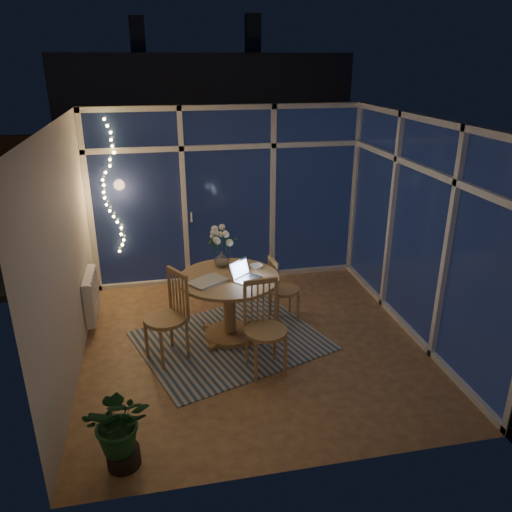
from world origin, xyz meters
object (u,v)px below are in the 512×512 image
Objects in this scene: laptop at (247,271)px; chair_front at (266,329)px; potted_plant at (120,428)px; chair_left at (165,317)px; flower_vase at (222,258)px; chair_right at (284,288)px; dining_table at (229,308)px.

chair_front is at bearing -124.35° from laptop.
chair_front reaches higher than potted_plant.
chair_left is 1.05m from flower_vase.
chair_right is 0.85× the size of chair_front.
chair_left reaches higher than potted_plant.
chair_right is at bearing 48.23° from potted_plant.
chair_left is 1.38× the size of potted_plant.
laptop is at bearing -63.23° from flower_vase.
chair_right is 1.20m from chair_front.
dining_table is 1.56× the size of potted_plant.
dining_table is 5.65× the size of flower_vase.
chair_left is 3.38× the size of laptop.
chair_right is 4.18× the size of flower_vase.
chair_right is (1.53, 0.62, -0.08)m from chair_left.
dining_table is 0.57m from laptop.
dining_table is at bearing 105.68° from chair_right.
laptop is at bearing 90.59° from chair_front.
flower_vase is at bearing 99.34° from chair_front.
dining_table is at bearing 107.76° from laptop.
chair_right is at bearing 22.58° from dining_table.
laptop is 1.47× the size of flower_vase.
flower_vase is (0.73, 0.64, 0.39)m from chair_left.
dining_table is 3.83× the size of laptop.
chair_left reaches higher than chair_right.
chair_front reaches higher than dining_table.
dining_table reaches higher than potted_plant.
chair_front reaches higher than laptop.
flower_vase is (-0.79, 0.02, 0.47)m from chair_right.
chair_front is 3.35× the size of laptop.
dining_table is 1.13× the size of chair_left.
flower_vase is at bearing 62.30° from potted_plant.
laptop is at bearing 51.57° from potted_plant.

